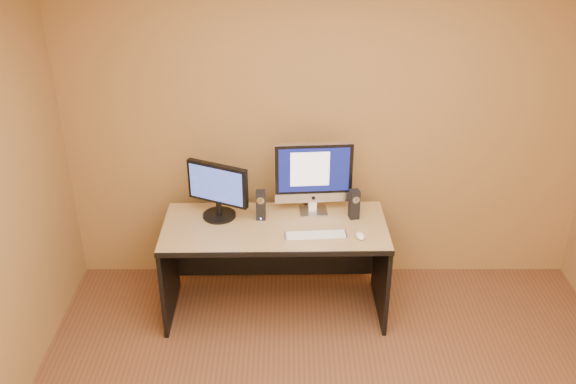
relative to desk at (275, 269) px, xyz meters
name	(u,v)px	position (x,y,z in m)	size (l,w,h in m)	color
walls	(352,284)	(0.40, -1.47, 0.93)	(4.00, 4.00, 2.60)	olive
ceiling	(368,3)	(0.40, -1.47, 2.23)	(4.00, 4.00, 0.00)	white
desk	(275,269)	(0.00, 0.00, 0.00)	(1.61, 0.70, 0.74)	tan
imac	(314,179)	(0.28, 0.20, 0.65)	(0.57, 0.21, 0.55)	#BABABE
second_monitor	(218,191)	(-0.41, 0.14, 0.58)	(0.48, 0.24, 0.42)	black
speaker_left	(261,205)	(-0.10, 0.11, 0.48)	(0.07, 0.07, 0.22)	black
speaker_right	(354,204)	(0.57, 0.12, 0.48)	(0.07, 0.07, 0.22)	black
keyboard	(316,235)	(0.29, -0.14, 0.38)	(0.43, 0.12, 0.02)	silver
mouse	(360,236)	(0.59, -0.16, 0.39)	(0.06, 0.10, 0.04)	white
cable_a	(310,209)	(0.26, 0.24, 0.38)	(0.01, 0.01, 0.22)	black
cable_b	(306,204)	(0.23, 0.31, 0.38)	(0.01, 0.01, 0.18)	black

